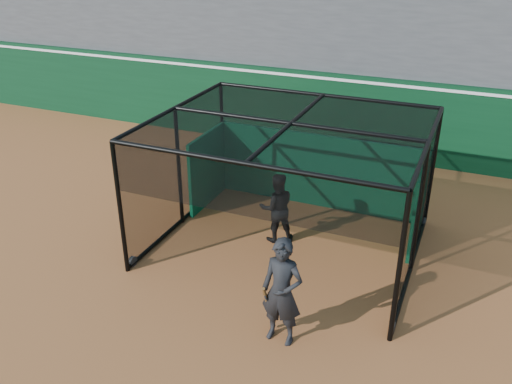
% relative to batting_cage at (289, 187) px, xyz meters
% --- Properties ---
extents(ground, '(120.00, 120.00, 0.00)m').
position_rel_batting_cage_xyz_m(ground, '(-1.19, -2.45, -1.43)').
color(ground, '#96552B').
rests_on(ground, ground).
extents(outfield_wall, '(50.00, 0.50, 2.50)m').
position_rel_batting_cage_xyz_m(outfield_wall, '(-1.19, 6.05, -0.14)').
color(outfield_wall, '#093319').
rests_on(outfield_wall, ground).
extents(batting_cage, '(5.51, 4.63, 2.86)m').
position_rel_batting_cage_xyz_m(batting_cage, '(0.00, 0.00, 0.00)').
color(batting_cage, black).
rests_on(batting_cage, ground).
extents(batter, '(1.00, 0.94, 1.63)m').
position_rel_batting_cage_xyz_m(batter, '(-0.32, 0.11, -0.61)').
color(batter, black).
rests_on(batter, ground).
extents(on_deck_player, '(0.74, 0.51, 1.97)m').
position_rel_batting_cage_xyz_m(on_deck_player, '(0.96, -2.99, -0.44)').
color(on_deck_player, black).
rests_on(on_deck_player, ground).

